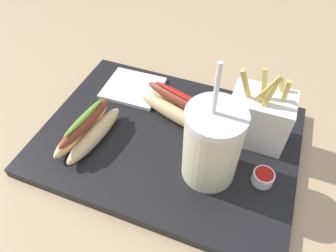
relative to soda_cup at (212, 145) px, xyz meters
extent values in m
cube|color=tan|center=(0.09, -0.05, -0.10)|extent=(2.40, 2.40, 0.02)
cube|color=black|center=(0.09, -0.05, -0.08)|extent=(0.47, 0.34, 0.02)
cylinder|color=beige|center=(0.00, 0.00, -0.01)|extent=(0.09, 0.09, 0.13)
cylinder|color=white|center=(0.00, 0.00, 0.06)|extent=(0.09, 0.09, 0.01)
cylinder|color=white|center=(0.01, 0.00, 0.11)|extent=(0.01, 0.01, 0.09)
cube|color=white|center=(-0.06, -0.11, -0.02)|extent=(0.11, 0.07, 0.10)
cube|color=#E5C660|center=(-0.08, -0.13, 0.03)|extent=(0.02, 0.02, 0.06)
cube|color=#E5C660|center=(-0.02, -0.09, 0.05)|extent=(0.03, 0.02, 0.07)
cube|color=#E5C660|center=(-0.06, -0.09, 0.04)|extent=(0.02, 0.02, 0.06)
cube|color=#E5C660|center=(-0.05, -0.10, 0.04)|extent=(0.02, 0.02, 0.07)
cube|color=#E5C660|center=(-0.09, -0.11, 0.04)|extent=(0.01, 0.01, 0.06)
cube|color=#E5C660|center=(-0.05, -0.09, 0.05)|extent=(0.04, 0.01, 0.08)
ellipsoid|color=#E5C689|center=(0.08, -0.12, -0.05)|extent=(0.18, 0.08, 0.03)
ellipsoid|color=#E5C689|center=(0.09, -0.09, -0.05)|extent=(0.18, 0.08, 0.03)
ellipsoid|color=brown|center=(0.09, -0.10, -0.03)|extent=(0.16, 0.07, 0.02)
ellipsoid|color=red|center=(0.09, -0.10, -0.01)|extent=(0.12, 0.05, 0.01)
ellipsoid|color=#E5C689|center=(0.24, 0.01, -0.06)|extent=(0.05, 0.15, 0.03)
ellipsoid|color=#E5C689|center=(0.21, 0.01, -0.06)|extent=(0.05, 0.15, 0.03)
ellipsoid|color=brown|center=(0.23, 0.01, -0.03)|extent=(0.04, 0.14, 0.02)
ellipsoid|color=#6B9E33|center=(0.23, 0.01, -0.02)|extent=(0.02, 0.11, 0.01)
cylinder|color=white|center=(-0.09, -0.01, -0.06)|extent=(0.04, 0.04, 0.02)
cylinder|color=#B2140F|center=(-0.09, -0.01, -0.05)|extent=(0.03, 0.03, 0.01)
cylinder|color=white|center=(-0.03, -0.19, -0.06)|extent=(0.04, 0.04, 0.02)
cylinder|color=#B2140F|center=(-0.03, -0.19, -0.06)|extent=(0.03, 0.03, 0.01)
cube|color=white|center=(0.21, -0.15, -0.07)|extent=(0.12, 0.11, 0.01)
camera|label=1|loc=(-0.04, 0.30, 0.37)|focal=32.78mm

